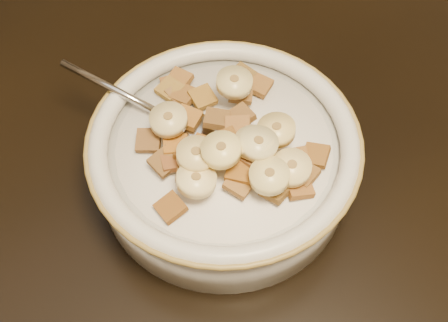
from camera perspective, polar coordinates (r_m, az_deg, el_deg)
cereal_bowl at (r=0.49m, az=0.00°, el=-0.23°), size 0.22×0.22×0.05m
milk at (r=0.47m, az=0.00°, el=1.56°), size 0.18×0.18×0.00m
spoon at (r=0.48m, az=-3.77°, el=3.44°), size 0.06×0.07×0.01m
cereal_square_0 at (r=0.51m, az=1.82°, el=8.70°), size 0.02×0.02×0.01m
cereal_square_1 at (r=0.47m, az=1.65°, el=4.55°), size 0.02×0.02×0.01m
cereal_square_2 at (r=0.45m, az=8.10°, el=-1.29°), size 0.03×0.02×0.01m
cereal_square_3 at (r=0.44m, az=-3.51°, el=-1.03°), size 0.03×0.03×0.01m
cereal_square_4 at (r=0.45m, az=-6.11°, el=-0.10°), size 0.02×0.02×0.01m
cereal_square_5 at (r=0.46m, az=-4.95°, el=1.59°), size 0.03×0.03×0.01m
cereal_square_6 at (r=0.47m, az=-7.68°, el=2.08°), size 0.03×0.03×0.01m
cereal_square_7 at (r=0.49m, az=1.73°, el=6.97°), size 0.03×0.03×0.01m
cereal_square_8 at (r=0.49m, az=-2.18°, el=6.48°), size 0.02×0.02×0.01m
cereal_square_9 at (r=0.47m, az=-3.72°, el=4.42°), size 0.03×0.03×0.01m
cereal_square_10 at (r=0.51m, az=-4.61°, el=8.22°), size 0.03×0.03×0.01m
cereal_square_11 at (r=0.50m, az=-5.52°, el=7.27°), size 0.03×0.02×0.01m
cereal_square_12 at (r=0.44m, az=5.88°, el=-1.73°), size 0.03×0.03×0.01m
cereal_square_13 at (r=0.44m, az=1.60°, el=-2.26°), size 0.03×0.03×0.01m
cereal_square_14 at (r=0.46m, az=-0.75°, el=4.31°), size 0.03×0.03×0.01m
cereal_square_15 at (r=0.43m, az=-5.46°, el=-4.72°), size 0.02×0.02×0.01m
cereal_square_16 at (r=0.44m, az=2.93°, el=0.37°), size 0.02×0.02×0.01m
cereal_square_17 at (r=0.45m, az=-2.11°, el=1.44°), size 0.03×0.03×0.01m
cereal_square_18 at (r=0.45m, az=0.24°, el=2.01°), size 0.02×0.02×0.01m
cereal_square_19 at (r=0.45m, az=1.39°, el=3.39°), size 0.03×0.03×0.01m
cereal_square_20 at (r=0.45m, az=6.11°, el=-0.66°), size 0.03×0.03×0.01m
cereal_square_21 at (r=0.44m, az=5.25°, el=-2.93°), size 0.03×0.03×0.01m
cereal_square_22 at (r=0.45m, az=-5.15°, el=0.13°), size 0.03×0.03×0.01m
cereal_square_23 at (r=0.51m, az=-5.20°, el=7.75°), size 0.03×0.03×0.01m
cereal_square_24 at (r=0.44m, az=1.60°, el=-1.00°), size 0.03×0.03×0.01m
cereal_square_25 at (r=0.50m, az=3.59°, el=7.71°), size 0.03×0.03×0.01m
cereal_square_26 at (r=0.50m, az=-4.54°, el=6.70°), size 0.02×0.02×0.01m
cereal_square_27 at (r=0.46m, az=7.34°, el=0.12°), size 0.03×0.03×0.01m
cereal_square_28 at (r=0.45m, az=7.64°, el=-2.63°), size 0.03×0.03×0.01m
cereal_square_29 at (r=0.50m, az=-4.11°, el=6.72°), size 0.03×0.03×0.01m
cereal_square_30 at (r=0.46m, az=9.30°, el=0.57°), size 0.03×0.03×0.01m
cereal_square_31 at (r=0.45m, az=-3.46°, el=0.63°), size 0.03×0.03×0.01m
banana_slice_0 at (r=0.45m, az=5.33°, el=3.17°), size 0.04×0.04×0.01m
banana_slice_1 at (r=0.44m, az=6.88°, el=-0.68°), size 0.04×0.04×0.01m
banana_slice_2 at (r=0.43m, az=4.63°, el=-1.51°), size 0.04×0.04×0.01m
banana_slice_3 at (r=0.43m, az=-2.83°, el=-1.94°), size 0.04×0.04×0.02m
banana_slice_4 at (r=0.46m, az=-5.66°, el=4.19°), size 0.04×0.04×0.01m
banana_slice_5 at (r=0.48m, az=1.05°, el=7.99°), size 0.04×0.04×0.01m
banana_slice_6 at (r=0.44m, az=-2.86°, el=0.66°), size 0.04×0.04×0.01m
banana_slice_7 at (r=0.44m, az=3.51°, el=1.77°), size 0.04×0.04×0.01m
banana_slice_8 at (r=0.43m, az=-0.29°, el=1.14°), size 0.04×0.04×0.01m
banana_slice_9 at (r=0.44m, az=3.10°, el=1.90°), size 0.03×0.03×0.01m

